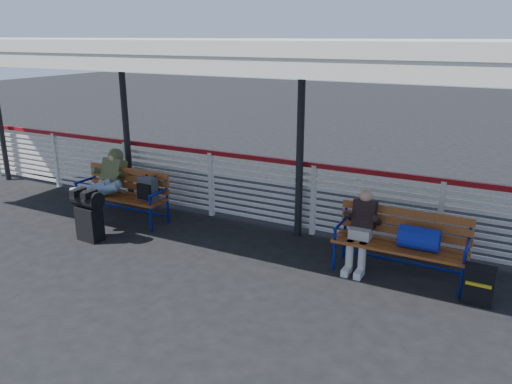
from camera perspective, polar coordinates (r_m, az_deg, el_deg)
The scene contains 9 objects.
ground at distance 7.95m, azimuth -12.44°, elevation -6.78°, with size 60.00×60.00×0.00m, color black.
fence at distance 9.16m, azimuth -5.16°, elevation 1.23°, with size 12.08×0.08×1.24m.
canopy at distance 7.95m, azimuth -9.79°, elevation 16.00°, with size 12.60×3.60×3.16m.
luggage_stack at distance 8.51m, azimuth -18.59°, elevation -2.31°, with size 0.53×0.32×0.85m.
bench_left at distance 9.21m, azimuth -14.25°, elevation 0.31°, with size 1.80×0.56×0.92m.
bench_right at distance 7.12m, azimuth 17.05°, elevation -5.03°, with size 1.80×0.56×0.92m.
traveler_man at distance 9.13m, azimuth -17.20°, elevation 0.80°, with size 0.94×1.64×0.77m.
companion_person at distance 7.22m, azimuth 11.93°, elevation -4.15°, with size 0.32×0.66×1.15m.
suitcase_side at distance 6.88m, azimuth 24.09°, elevation -9.67°, with size 0.36×0.22×0.49m.
Camera 1 is at (4.78, -5.49, 3.21)m, focal length 35.00 mm.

